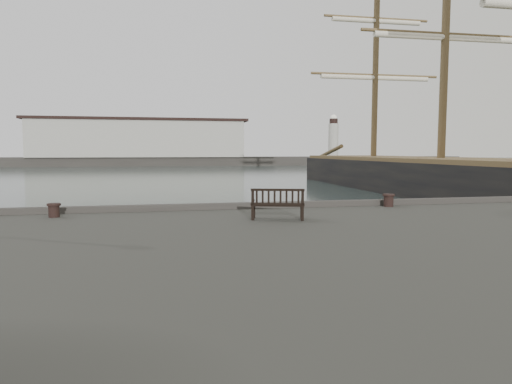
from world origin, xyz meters
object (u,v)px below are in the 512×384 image
bench (278,210)px  bollard_right (389,200)px  tall_ship_main (440,184)px  bollard_left (54,210)px

bench → bollard_right: (4.19, 1.99, -0.05)m
bollard_right → tall_ship_main: (13.84, 18.06, -0.97)m
bollard_right → tall_ship_main: size_ratio=0.01×
bench → bollard_right: bearing=40.7°
bench → bollard_left: (-5.80, 1.62, -0.07)m
bollard_left → bollard_right: bollard_right is taller
bench → bollard_left: bench is taller
bollard_right → bench: bearing=-154.5°
bench → tall_ship_main: bearing=63.2°
bollard_right → tall_ship_main: bearing=52.5°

